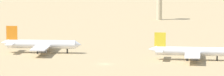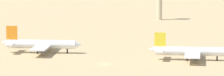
{
  "view_description": "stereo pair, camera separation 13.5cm",
  "coord_description": "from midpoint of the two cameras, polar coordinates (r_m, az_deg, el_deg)",
  "views": [
    {
      "loc": [
        36.66,
        -241.69,
        42.1
      ],
      "look_at": [
        -1.31,
        26.57,
        6.0
      ],
      "focal_mm": 109.87,
      "sensor_mm": 36.0,
      "label": 1
    },
    {
      "loc": [
        36.8,
        -241.67,
        42.1
      ],
      "look_at": [
        -1.31,
        26.57,
        6.0
      ],
      "focal_mm": 109.87,
      "sensor_mm": 36.0,
      "label": 2
    }
  ],
  "objects": [
    {
      "name": "parked_jet_yellow_4",
      "position": [
        257.4,
        6.46,
        -1.11
      ],
      "size": [
        31.21,
        26.12,
        10.34
      ],
      "rotation": [
        0.0,
        0.0,
        0.01
      ],
      "color": "white",
      "rests_on": "ground"
    },
    {
      "name": "parked_jet_orange_3",
      "position": [
        274.6,
        -5.97,
        -0.52
      ],
      "size": [
        32.81,
        27.59,
        10.84
      ],
      "rotation": [
        0.0,
        0.0,
        0.05
      ],
      "color": "white",
      "rests_on": "ground"
    },
    {
      "name": "ground",
      "position": [
        248.05,
        -0.58,
        -2.18
      ],
      "size": [
        4000.0,
        4000.0,
        0.0
      ],
      "primitive_type": "plane",
      "color": "tan"
    }
  ]
}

